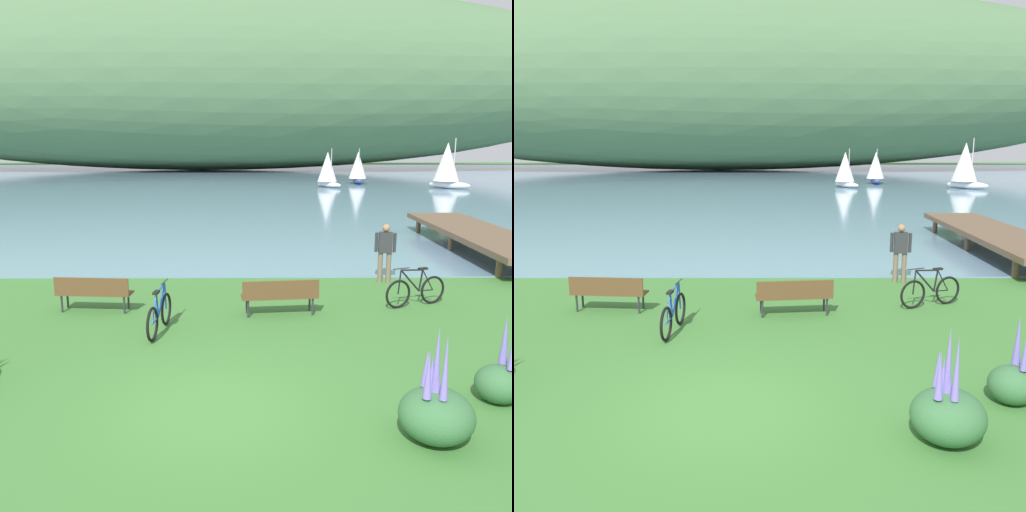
% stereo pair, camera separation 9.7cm
% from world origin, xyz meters
% --- Properties ---
extents(ground_plane, '(200.00, 200.00, 0.00)m').
position_xyz_m(ground_plane, '(0.00, 0.00, 0.00)').
color(ground_plane, '#3D7533').
extents(bay_water, '(180.00, 80.00, 0.04)m').
position_xyz_m(bay_water, '(0.00, 48.06, 0.02)').
color(bay_water, '#6B8EA8').
rests_on(bay_water, ground).
extents(distant_hillside, '(119.84, 28.00, 24.47)m').
position_xyz_m(distant_hillside, '(-6.33, 70.30, 12.27)').
color(distant_hillside, '#4C7047').
rests_on(distant_hillside, bay_water).
extents(park_bench_near_camera, '(1.84, 0.67, 0.88)m').
position_xyz_m(park_bench_near_camera, '(1.25, 4.52, 0.52)').
color(park_bench_near_camera, brown).
rests_on(park_bench_near_camera, ground).
extents(park_bench_further_along, '(1.83, 0.62, 0.88)m').
position_xyz_m(park_bench_further_along, '(-3.21, 4.83, 0.52)').
color(park_bench_further_along, brown).
rests_on(park_bench_further_along, ground).
extents(bicycle_leaning_near_bench, '(0.26, 1.77, 1.01)m').
position_xyz_m(bicycle_leaning_near_bench, '(-1.40, 3.40, 0.40)').
color(bicycle_leaning_near_bench, black).
rests_on(bicycle_leaning_near_bench, ground).
extents(bicycle_beside_path, '(1.67, 0.70, 1.01)m').
position_xyz_m(bicycle_beside_path, '(4.66, 5.24, 0.40)').
color(bicycle_beside_path, black).
rests_on(bicycle_beside_path, ground).
extents(person_at_shoreline, '(0.61, 0.27, 1.71)m').
position_xyz_m(person_at_shoreline, '(4.44, 7.57, 0.98)').
color(person_at_shoreline, '#72604C').
rests_on(person_at_shoreline, ground).
extents(echium_bush_closest_to_camera, '(1.02, 1.02, 1.66)m').
position_xyz_m(echium_bush_closest_to_camera, '(3.09, -0.93, 0.42)').
color(echium_bush_closest_to_camera, '#386B3D').
rests_on(echium_bush_closest_to_camera, ground).
extents(echium_bush_mid_cluster, '(0.73, 0.73, 1.38)m').
position_xyz_m(echium_bush_mid_cluster, '(4.47, 0.18, 0.36)').
color(echium_bush_mid_cluster, '#386B3D').
rests_on(echium_bush_mid_cluster, ground).
extents(sailboat_nearest_to_shore, '(1.72, 2.85, 3.33)m').
position_xyz_m(sailboat_nearest_to_shore, '(10.87, 44.73, 1.61)').
color(sailboat_nearest_to_shore, navy).
rests_on(sailboat_nearest_to_shore, bay_water).
extents(sailboat_mid_bay, '(3.48, 3.36, 4.29)m').
position_xyz_m(sailboat_mid_bay, '(17.50, 39.16, 2.06)').
color(sailboat_mid_bay, white).
rests_on(sailboat_mid_bay, bay_water).
extents(sailboat_toward_hillside, '(2.50, 2.85, 3.41)m').
position_xyz_m(sailboat_toward_hillside, '(7.36, 40.51, 1.64)').
color(sailboat_toward_hillside, white).
rests_on(sailboat_toward_hillside, bay_water).
extents(pier_dock, '(2.40, 10.00, 0.80)m').
position_xyz_m(pier_dock, '(9.00, 12.06, 0.69)').
color(pier_dock, brown).
rests_on(pier_dock, ground).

